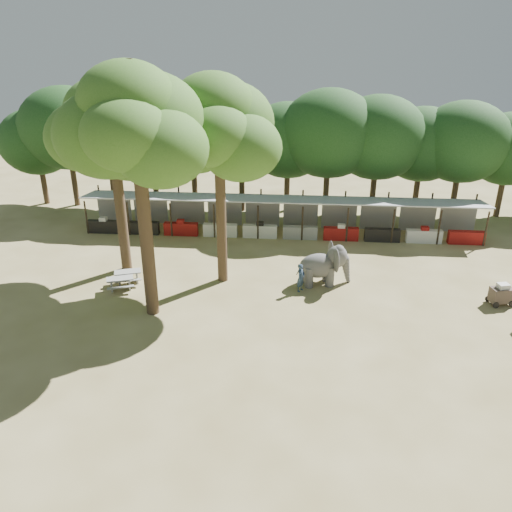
# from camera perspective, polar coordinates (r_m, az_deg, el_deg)

# --- Properties ---
(ground) EXTENTS (100.00, 100.00, 0.00)m
(ground) POSITION_cam_1_polar(r_m,az_deg,el_deg) (23.39, 1.42, -9.48)
(ground) COLOR olive
(ground) RESTS_ON ground
(vendor_stalls) EXTENTS (28.00, 2.99, 2.80)m
(vendor_stalls) POSITION_cam_1_polar(r_m,az_deg,el_deg) (35.40, 2.84, 4.41)
(vendor_stalls) COLOR #A9ABB1
(vendor_stalls) RESTS_ON ground
(yard_tree_left) EXTENTS (7.10, 6.90, 11.02)m
(yard_tree_left) POSITION_cam_1_polar(r_m,az_deg,el_deg) (29.04, -16.29, 13.61)
(yard_tree_left) COLOR #332316
(yard_tree_left) RESTS_ON ground
(yard_tree_center) EXTENTS (7.10, 6.90, 12.04)m
(yard_tree_center) POSITION_cam_1_polar(r_m,az_deg,el_deg) (23.23, -13.75, 14.13)
(yard_tree_center) COLOR #332316
(yard_tree_center) RESTS_ON ground
(yard_tree_back) EXTENTS (7.10, 6.90, 11.36)m
(yard_tree_back) POSITION_cam_1_polar(r_m,az_deg,el_deg) (26.47, -4.53, 14.32)
(yard_tree_back) COLOR #332316
(yard_tree_back) RESTS_ON ground
(backdrop_trees) EXTENTS (46.46, 5.95, 8.33)m
(backdrop_trees) POSITION_cam_1_polar(r_m,az_deg,el_deg) (39.29, 3.28, 12.85)
(backdrop_trees) COLOR #332316
(backdrop_trees) RESTS_ON ground
(elephant) EXTENTS (3.10, 2.31, 2.31)m
(elephant) POSITION_cam_1_polar(r_m,az_deg,el_deg) (28.18, 7.87, -1.00)
(elephant) COLOR #494646
(elephant) RESTS_ON ground
(handler) EXTENTS (0.61, 0.69, 1.60)m
(handler) POSITION_cam_1_polar(r_m,az_deg,el_deg) (27.34, 5.14, -2.48)
(handler) COLOR #26384C
(handler) RESTS_ON ground
(picnic_table_near) EXTENTS (1.79, 1.71, 0.71)m
(picnic_table_near) POSITION_cam_1_polar(r_m,az_deg,el_deg) (28.50, -15.25, -2.89)
(picnic_table_near) COLOR gray
(picnic_table_near) RESTS_ON ground
(picnic_table_far) EXTENTS (1.81, 1.72, 0.73)m
(picnic_table_far) POSITION_cam_1_polar(r_m,az_deg,el_deg) (29.17, -14.42, -2.14)
(picnic_table_far) COLOR gray
(picnic_table_far) RESTS_ON ground
(cart_back) EXTENTS (1.37, 1.05, 1.19)m
(cart_back) POSITION_cam_1_polar(r_m,az_deg,el_deg) (28.94, 26.25, -3.94)
(cart_back) COLOR #3D2F28
(cart_back) RESTS_ON ground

